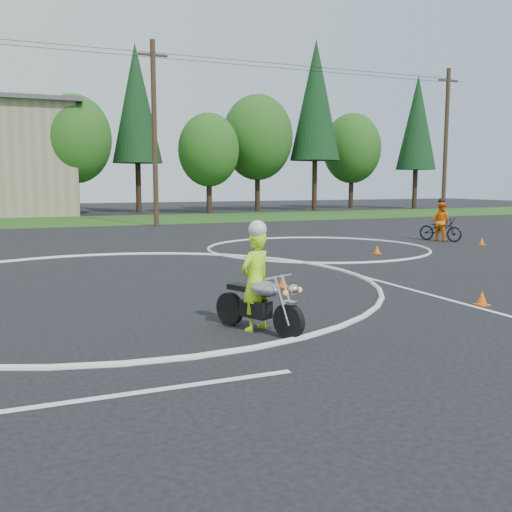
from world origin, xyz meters
name	(u,v)px	position (x,y,z in m)	size (l,w,h in m)	color
ground	(146,313)	(0.00, 0.00, 0.00)	(120.00, 120.00, 0.00)	black
grass_strip	(55,222)	(0.00, 27.00, 0.01)	(120.00, 10.00, 0.02)	#1E4714
course_markings	(192,272)	(2.17, 4.35, 0.01)	(19.05, 19.05, 0.12)	silver
primary_motorcycle	(260,303)	(1.42, -2.03, 0.47)	(0.93, 1.73, 0.97)	black
rider_primary_grp	(256,278)	(1.41, -1.91, 0.87)	(0.71, 0.60, 1.81)	#B7FF1A
rider_second_grp	(441,226)	(14.02, 8.42, 0.63)	(1.31, 1.96, 1.78)	black
traffic_cones	(295,275)	(4.13, 2.09, 0.14)	(19.79, 9.24, 0.30)	#EF5C0C
treeline	(235,131)	(14.78, 34.61, 6.62)	(38.20, 8.10, 14.52)	#382619
utility_poles	(154,131)	(5.00, 21.00, 5.20)	(41.60, 1.12, 10.00)	#473321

